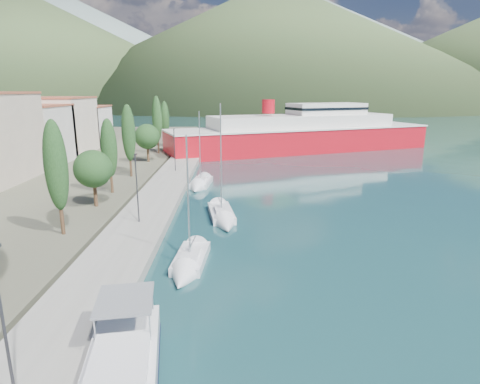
{
  "coord_description": "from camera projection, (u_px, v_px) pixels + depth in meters",
  "views": [
    {
      "loc": [
        -0.58,
        -20.05,
        12.19
      ],
      "look_at": [
        0.0,
        14.0,
        3.5
      ],
      "focal_mm": 30.0,
      "sensor_mm": 36.0,
      "label": 1
    }
  ],
  "objects": [
    {
      "name": "ground",
      "position": [
        235.0,
        126.0,
        138.7
      ],
      "size": [
        1400.0,
        1400.0,
        0.0
      ],
      "primitive_type": "plane",
      "color": "#1A4145"
    },
    {
      "name": "sailboat_far",
      "position": [
        199.0,
        186.0,
        51.15
      ],
      "size": [
        3.04,
        7.34,
        10.5
      ],
      "color": "silver",
      "rests_on": "ground"
    },
    {
      "name": "quay",
      "position": [
        162.0,
        193.0,
        47.39
      ],
      "size": [
        5.0,
        88.0,
        0.8
      ],
      "primitive_type": "cube",
      "color": "gray",
      "rests_on": "ground"
    },
    {
      "name": "hills_near",
      "position": [
        339.0,
        49.0,
        372.78
      ],
      "size": [
        1010.0,
        520.0,
        115.0
      ],
      "color": "#3E532D",
      "rests_on": "ground"
    },
    {
      "name": "sailboat_near",
      "position": [
        187.0,
        269.0,
        27.47
      ],
      "size": [
        2.68,
        7.2,
        10.13
      ],
      "color": "silver",
      "rests_on": "ground"
    },
    {
      "name": "hills_far",
      "position": [
        325.0,
        45.0,
        605.03
      ],
      "size": [
        1480.0,
        900.0,
        180.0
      ],
      "color": "slate",
      "rests_on": "ground"
    },
    {
      "name": "ferry",
      "position": [
        303.0,
        134.0,
        82.12
      ],
      "size": [
        55.87,
        30.14,
        10.97
      ],
      "color": "red",
      "rests_on": "ground"
    },
    {
      "name": "town_buildings",
      "position": [
        10.0,
        138.0,
        56.3
      ],
      "size": [
        9.2,
        69.2,
        11.3
      ],
      "color": "beige",
      "rests_on": "land_strip"
    },
    {
      "name": "lamp_posts",
      "position": [
        139.0,
        184.0,
        35.64
      ],
      "size": [
        0.15,
        44.78,
        6.06
      ],
      "color": "#2D2D33",
      "rests_on": "quay"
    },
    {
      "name": "sailboat_mid",
      "position": [
        224.0,
        220.0,
        37.88
      ],
      "size": [
        3.36,
        8.47,
        11.86
      ],
      "color": "silver",
      "rests_on": "ground"
    },
    {
      "name": "tree_row",
      "position": [
        127.0,
        141.0,
        52.58
      ],
      "size": [
        4.05,
        64.08,
        10.48
      ],
      "color": "#47301E",
      "rests_on": "land_strip"
    }
  ]
}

